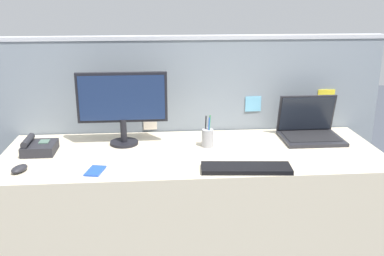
# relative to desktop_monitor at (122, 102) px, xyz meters

# --- Properties ---
(desk) EXTENTS (2.07, 0.74, 0.74)m
(desk) POSITION_rel_desktop_monitor_xyz_m (0.38, -0.16, -0.62)
(desk) COLOR beige
(desk) RESTS_ON ground_plane
(cubicle_divider) EXTENTS (2.43, 0.08, 1.32)m
(cubicle_divider) POSITION_rel_desktop_monitor_xyz_m (0.38, 0.25, -0.32)
(cubicle_divider) COLOR gray
(cubicle_divider) RESTS_ON ground_plane
(desktop_monitor) EXTENTS (0.51, 0.16, 0.41)m
(desktop_monitor) POSITION_rel_desktop_monitor_xyz_m (0.00, 0.00, 0.00)
(desktop_monitor) COLOR black
(desktop_monitor) RESTS_ON desk
(laptop) EXTENTS (0.35, 0.29, 0.25)m
(laptop) POSITION_rel_desktop_monitor_xyz_m (1.10, 0.02, -0.19)
(laptop) COLOR #232328
(laptop) RESTS_ON desk
(desk_phone) EXTENTS (0.17, 0.18, 0.09)m
(desk_phone) POSITION_rel_desktop_monitor_xyz_m (-0.45, -0.11, -0.22)
(desk_phone) COLOR #232328
(desk_phone) RESTS_ON desk
(keyboard_main) EXTENTS (0.45, 0.17, 0.02)m
(keyboard_main) POSITION_rel_desktop_monitor_xyz_m (0.62, -0.45, -0.24)
(keyboard_main) COLOR black
(keyboard_main) RESTS_ON desk
(computer_mouse_right_hand) EXTENTS (0.09, 0.11, 0.03)m
(computer_mouse_right_hand) POSITION_rel_desktop_monitor_xyz_m (-0.48, -0.38, -0.23)
(computer_mouse_right_hand) COLOR #232328
(computer_mouse_right_hand) RESTS_ON desk
(pen_cup) EXTENTS (0.07, 0.07, 0.18)m
(pen_cup) POSITION_rel_desktop_monitor_xyz_m (0.47, -0.09, -0.20)
(pen_cup) COLOR #99999E
(pen_cup) RESTS_ON desk
(cell_phone_blue_case) EXTENTS (0.10, 0.14, 0.01)m
(cell_phone_blue_case) POSITION_rel_desktop_monitor_xyz_m (-0.11, -0.40, -0.24)
(cell_phone_blue_case) COLOR blue
(cell_phone_blue_case) RESTS_ON desk
(cell_phone_white_slab) EXTENTS (0.12, 0.16, 0.01)m
(cell_phone_white_slab) POSITION_rel_desktop_monitor_xyz_m (0.61, 0.07, -0.24)
(cell_phone_white_slab) COLOR silver
(cell_phone_white_slab) RESTS_ON desk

